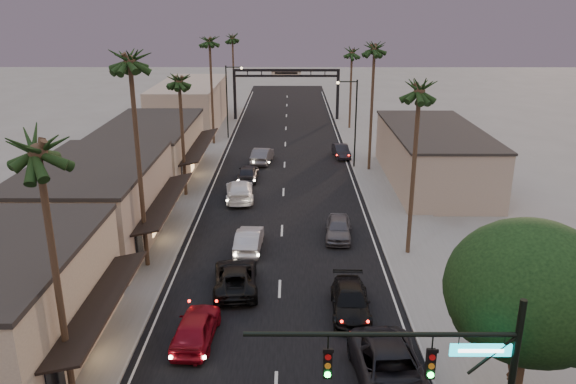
{
  "coord_description": "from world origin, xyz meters",
  "views": [
    {
      "loc": [
        0.64,
        -10.81,
        16.19
      ],
      "look_at": [
        0.45,
        29.66,
        2.5
      ],
      "focal_mm": 35.0,
      "sensor_mm": 36.0,
      "label": 1
    }
  ],
  "objects_px": {
    "palm_ra": "(420,84)",
    "curbside_black": "(350,301)",
    "corner_tree": "(531,297)",
    "curbside_near": "(391,372)",
    "traffic_signal": "(451,376)",
    "palm_la": "(36,141)",
    "palm_lc": "(179,76)",
    "oncoming_pickup": "(236,277)",
    "arch": "(286,81)",
    "palm_rb": "(375,45)",
    "palm_rc": "(352,49)",
    "oncoming_silver": "(249,240)",
    "palm_far": "(232,35)",
    "streetlight_left": "(229,96)",
    "streetlight_right": "(353,117)",
    "oncoming_red": "(196,327)",
    "palm_lb": "(129,54)",
    "palm_ld": "(209,38)"
  },
  "relations": [
    {
      "from": "streetlight_right",
      "to": "curbside_black",
      "type": "bearing_deg",
      "value": -95.97
    },
    {
      "from": "streetlight_right",
      "to": "palm_la",
      "type": "xyz_separation_m",
      "value": [
        -15.52,
        -36.0,
        6.11
      ]
    },
    {
      "from": "palm_rb",
      "to": "palm_rc",
      "type": "xyz_separation_m",
      "value": [
        0.0,
        20.0,
        -1.95
      ]
    },
    {
      "from": "curbside_near",
      "to": "oncoming_pickup",
      "type": "bearing_deg",
      "value": 125.63
    },
    {
      "from": "palm_rb",
      "to": "oncoming_silver",
      "type": "distance_m",
      "value": 25.12
    },
    {
      "from": "palm_rb",
      "to": "oncoming_pickup",
      "type": "distance_m",
      "value": 29.75
    },
    {
      "from": "streetlight_right",
      "to": "oncoming_red",
      "type": "height_order",
      "value": "streetlight_right"
    },
    {
      "from": "palm_lb",
      "to": "palm_rc",
      "type": "xyz_separation_m",
      "value": [
        17.2,
        42.0,
        -2.92
      ]
    },
    {
      "from": "palm_ra",
      "to": "palm_rb",
      "type": "distance_m",
      "value": 20.02
    },
    {
      "from": "palm_la",
      "to": "curbside_near",
      "type": "xyz_separation_m",
      "value": [
        13.65,
        0.91,
        -10.55
      ]
    },
    {
      "from": "oncoming_red",
      "to": "palm_lb",
      "type": "bearing_deg",
      "value": -58.29
    },
    {
      "from": "curbside_near",
      "to": "traffic_signal",
      "type": "bearing_deg",
      "value": -88.28
    },
    {
      "from": "streetlight_left",
      "to": "oncoming_silver",
      "type": "distance_m",
      "value": 34.11
    },
    {
      "from": "corner_tree",
      "to": "streetlight_right",
      "type": "height_order",
      "value": "streetlight_right"
    },
    {
      "from": "streetlight_left",
      "to": "oncoming_silver",
      "type": "height_order",
      "value": "streetlight_left"
    },
    {
      "from": "oncoming_pickup",
      "to": "palm_lc",
      "type": "bearing_deg",
      "value": -75.35
    },
    {
      "from": "palm_rb",
      "to": "palm_rc",
      "type": "relative_size",
      "value": 1.16
    },
    {
      "from": "traffic_signal",
      "to": "palm_rc",
      "type": "height_order",
      "value": "palm_rc"
    },
    {
      "from": "palm_lc",
      "to": "curbside_near",
      "type": "xyz_separation_m",
      "value": [
        13.65,
        -26.09,
        -9.57
      ]
    },
    {
      "from": "oncoming_red",
      "to": "streetlight_right",
      "type": "bearing_deg",
      "value": -105.61
    },
    {
      "from": "palm_lc",
      "to": "oncoming_pickup",
      "type": "bearing_deg",
      "value": -70.56
    },
    {
      "from": "corner_tree",
      "to": "arch",
      "type": "xyz_separation_m",
      "value": [
        -9.48,
        62.55,
        -0.45
      ]
    },
    {
      "from": "arch",
      "to": "oncoming_pickup",
      "type": "distance_m",
      "value": 51.26
    },
    {
      "from": "traffic_signal",
      "to": "palm_la",
      "type": "bearing_deg",
      "value": 160.71
    },
    {
      "from": "palm_ra",
      "to": "palm_rc",
      "type": "xyz_separation_m",
      "value": [
        0.0,
        40.0,
        -0.97
      ]
    },
    {
      "from": "arch",
      "to": "curbside_black",
      "type": "height_order",
      "value": "arch"
    },
    {
      "from": "streetlight_right",
      "to": "palm_ra",
      "type": "height_order",
      "value": "palm_ra"
    },
    {
      "from": "arch",
      "to": "curbside_black",
      "type": "relative_size",
      "value": 3.01
    },
    {
      "from": "palm_la",
      "to": "traffic_signal",
      "type": "bearing_deg",
      "value": -19.29
    },
    {
      "from": "streetlight_right",
      "to": "palm_rb",
      "type": "bearing_deg",
      "value": -30.76
    },
    {
      "from": "palm_rc",
      "to": "palm_far",
      "type": "distance_m",
      "value": 21.97
    },
    {
      "from": "oncoming_silver",
      "to": "arch",
      "type": "bearing_deg",
      "value": -90.15
    },
    {
      "from": "palm_lc",
      "to": "streetlight_left",
      "type": "bearing_deg",
      "value": 85.63
    },
    {
      "from": "corner_tree",
      "to": "curbside_black",
      "type": "xyz_separation_m",
      "value": [
        -5.56,
        8.82,
        -5.25
      ]
    },
    {
      "from": "oncoming_red",
      "to": "curbside_black",
      "type": "xyz_separation_m",
      "value": [
        8.01,
        2.73,
        -0.07
      ]
    },
    {
      "from": "traffic_signal",
      "to": "streetlight_right",
      "type": "relative_size",
      "value": 0.95
    },
    {
      "from": "streetlight_right",
      "to": "oncoming_pickup",
      "type": "distance_m",
      "value": 28.04
    },
    {
      "from": "streetlight_left",
      "to": "palm_far",
      "type": "relative_size",
      "value": 0.68
    },
    {
      "from": "palm_rb",
      "to": "palm_rc",
      "type": "distance_m",
      "value": 20.09
    },
    {
      "from": "traffic_signal",
      "to": "corner_tree",
      "type": "xyz_separation_m",
      "value": [
        3.79,
        3.45,
        0.9
      ]
    },
    {
      "from": "corner_tree",
      "to": "curbside_near",
      "type": "xyz_separation_m",
      "value": [
        -4.42,
        2.46,
        -5.08
      ]
    },
    {
      "from": "arch",
      "to": "streetlight_right",
      "type": "relative_size",
      "value": 1.69
    },
    {
      "from": "streetlight_right",
      "to": "streetlight_left",
      "type": "bearing_deg",
      "value": 136.79
    },
    {
      "from": "palm_la",
      "to": "streetlight_left",
      "type": "bearing_deg",
      "value": 88.04
    },
    {
      "from": "arch",
      "to": "palm_far",
      "type": "bearing_deg",
      "value": 136.05
    },
    {
      "from": "palm_lb",
      "to": "palm_ld",
      "type": "relative_size",
      "value": 1.07
    },
    {
      "from": "palm_ra",
      "to": "curbside_black",
      "type": "xyz_separation_m",
      "value": [
        -4.68,
        -7.73,
        -10.71
      ]
    },
    {
      "from": "corner_tree",
      "to": "palm_ra",
      "type": "xyz_separation_m",
      "value": [
        -0.88,
        16.55,
        5.46
      ]
    },
    {
      "from": "traffic_signal",
      "to": "palm_far",
      "type": "distance_m",
      "value": 75.58
    },
    {
      "from": "palm_lc",
      "to": "streetlight_right",
      "type": "bearing_deg",
      "value": 30.11
    }
  ]
}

